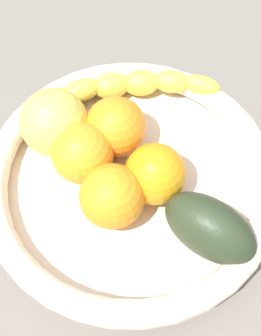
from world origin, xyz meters
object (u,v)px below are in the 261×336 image
orange_mid_right (81,156)px  avocado_dark (210,228)px  fruit_bowl (130,180)px  apple_yellow (54,123)px  orange_front (154,178)px  orange_rear (112,196)px  orange_mid_left (116,127)px  banana_draped_left (127,86)px

orange_mid_right → avocado_dark: 14.86cm
fruit_bowl → avocado_dark: avocado_dark is taller
fruit_bowl → avocado_dark: bearing=157.3°
orange_mid_right → apple_yellow: apple_yellow is taller
apple_yellow → avocado_dark: bearing=161.2°
orange_front → orange_mid_right: (7.85, -0.16, 0.09)cm
avocado_dark → orange_rear: bearing=-0.4°
fruit_bowl → avocado_dark: 10.22cm
orange_mid_left → banana_draped_left: bearing=-81.9°
fruit_bowl → orange_mid_right: (5.23, 0.29, 2.85)cm
orange_front → orange_rear: 4.68cm
banana_draped_left → orange_rear: (-3.29, 14.58, 1.07)cm
orange_mid_right → banana_draped_left: bearing=-96.5°
orange_rear → orange_front: bearing=-134.8°
banana_draped_left → avocado_dark: avocado_dark is taller
orange_rear → apple_yellow: (8.67, -6.22, 0.43)cm
orange_mid_left → apple_yellow: size_ratio=0.90×
orange_front → apple_yellow: 12.32cm
banana_draped_left → avocado_dark: 19.70cm
banana_draped_left → orange_mid_left: 6.80cm
apple_yellow → orange_mid_left: bearing=-164.8°
fruit_bowl → orange_front: bearing=170.1°
orange_front → avocado_dark: size_ratio=0.66×
fruit_bowl → orange_rear: 4.78cm
orange_mid_right → orange_rear: size_ratio=1.00×
orange_mid_left → apple_yellow: apple_yellow is taller
banana_draped_left → orange_mid_right: orange_mid_right is taller
banana_draped_left → avocado_dark: bearing=131.9°
orange_mid_right → orange_front: bearing=178.8°
apple_yellow → orange_rear: bearing=144.3°
orange_mid_left → apple_yellow: bearing=15.2°
avocado_dark → apple_yellow: bearing=-18.8°
orange_rear → avocado_dark: size_ratio=0.68×
fruit_bowl → banana_draped_left: 11.64cm
fruit_bowl → banana_draped_left: size_ratio=1.56×
orange_mid_left → avocado_dark: 14.61cm
orange_front → orange_mid_left: size_ratio=0.96×
orange_mid_left → orange_mid_right: bearing=63.6°
banana_draped_left → orange_mid_left: (-0.95, 6.64, 1.12)cm
orange_mid_left → orange_rear: same height
orange_front → avocado_dark: 7.41cm
fruit_bowl → orange_mid_right: size_ratio=4.78×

